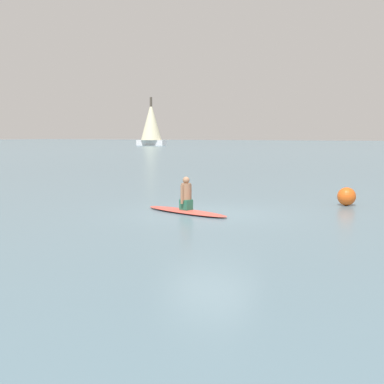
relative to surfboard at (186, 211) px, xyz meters
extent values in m
plane|color=slate|center=(0.73, 0.12, -0.05)|extent=(400.00, 400.00, 0.00)
ellipsoid|color=#D84C3F|center=(0.00, 0.00, 0.00)|extent=(3.18, 1.49, 0.10)
cube|color=#26664C|center=(0.00, 0.00, 0.20)|extent=(0.38, 0.33, 0.30)
cylinder|color=#9E7051|center=(0.00, 0.00, 0.57)|extent=(0.34, 0.34, 0.49)
sphere|color=#9E7051|center=(0.00, 0.00, 0.91)|extent=(0.20, 0.20, 0.20)
cylinder|color=#9E7051|center=(0.05, 0.16, 0.51)|extent=(0.10, 0.10, 0.54)
cylinder|color=#9E7051|center=(-0.05, -0.16, 0.51)|extent=(0.10, 0.10, 0.54)
cube|color=silver|center=(-55.51, 83.40, 0.52)|extent=(6.41, 2.31, 1.13)
cylinder|color=#4C4238|center=(-55.51, 83.40, 5.59)|extent=(0.50, 0.50, 9.01)
cone|color=beige|center=(-55.51, 83.40, 5.05)|extent=(4.69, 4.69, 7.93)
sphere|color=#E55919|center=(3.70, 3.92, 0.25)|extent=(0.59, 0.59, 0.59)
camera|label=1|loc=(7.65, -13.57, 2.22)|focal=50.68mm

